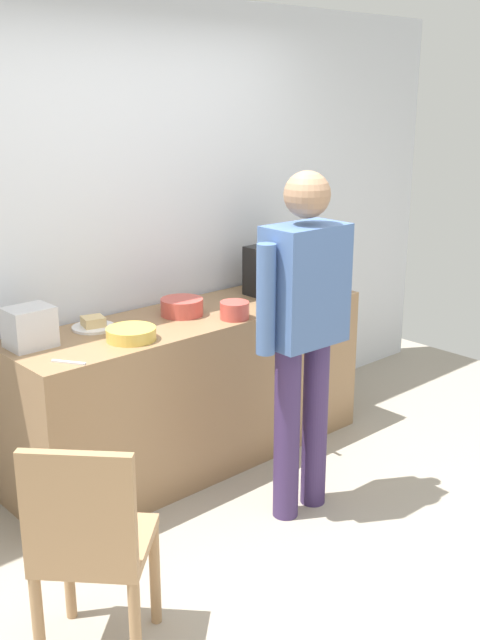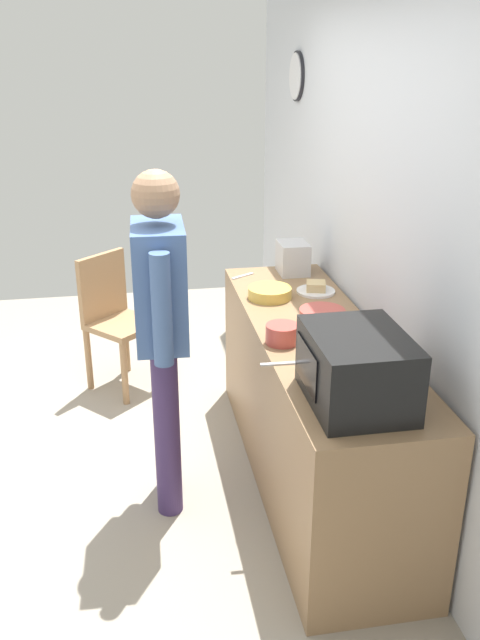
{
  "view_description": "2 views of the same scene",
  "coord_description": "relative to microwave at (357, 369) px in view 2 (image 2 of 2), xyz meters",
  "views": [
    {
      "loc": [
        -2.28,
        -1.92,
        2.08
      ],
      "look_at": [
        0.25,
        0.85,
        0.94
      ],
      "focal_mm": 42.01,
      "sensor_mm": 36.0,
      "label": 1
    },
    {
      "loc": [
        3.3,
        0.29,
        2.25
      ],
      "look_at": [
        0.38,
        0.79,
        1.04
      ],
      "focal_mm": 38.02,
      "sensor_mm": 36.0,
      "label": 2
    }
  ],
  "objects": [
    {
      "name": "cereal_bowl",
      "position": [
        -0.8,
        0.09,
        -0.1
      ],
      "size": [
        0.24,
        0.24,
        0.09
      ],
      "primitive_type": "cylinder",
      "color": "#C64C42",
      "rests_on": "kitchen_counter"
    },
    {
      "name": "wooden_chair",
      "position": [
        -2.07,
        -0.99,
        -0.52
      ],
      "size": [
        0.57,
        0.57,
        0.94
      ],
      "color": "#A87F56",
      "rests_on": "ground_plane"
    },
    {
      "name": "spoon_utensil",
      "position": [
        -1.66,
        -0.17,
        -0.15
      ],
      "size": [
        0.11,
        0.15,
        0.01
      ],
      "primitive_type": "cube",
      "rotation": [
        0.0,
        0.0,
        2.13
      ],
      "color": "silver",
      "rests_on": "kitchen_counter"
    },
    {
      "name": "toaster",
      "position": [
        -1.68,
        0.16,
        -0.05
      ],
      "size": [
        0.22,
        0.18,
        0.2
      ],
      "primitive_type": "cube",
      "color": "silver",
      "rests_on": "kitchen_counter"
    },
    {
      "name": "microwave",
      "position": [
        0.0,
        0.0,
        0.0
      ],
      "size": [
        0.5,
        0.39,
        0.3
      ],
      "color": "black",
      "rests_on": "kitchen_counter"
    },
    {
      "name": "salad_bowl",
      "position": [
        -0.63,
        -0.16,
        -0.1
      ],
      "size": [
        0.16,
        0.16,
        0.09
      ],
      "primitive_type": "cylinder",
      "color": "#C64C42",
      "rests_on": "kitchen_counter"
    },
    {
      "name": "mixing_bowl",
      "position": [
        -1.26,
        -0.08,
        -0.12
      ],
      "size": [
        0.25,
        0.25,
        0.06
      ],
      "primitive_type": "cylinder",
      "color": "gold",
      "rests_on": "kitchen_counter"
    },
    {
      "name": "person_standing",
      "position": [
        -0.69,
        -0.74,
        -0.02
      ],
      "size": [
        0.59,
        0.25,
        1.74
      ],
      "color": "#3D2B5A",
      "rests_on": "ground_plane"
    },
    {
      "name": "sandwich_plate",
      "position": [
        -1.3,
        0.2,
        -0.13
      ],
      "size": [
        0.23,
        0.23,
        0.07
      ],
      "color": "white",
      "rests_on": "kitchen_counter"
    },
    {
      "name": "kitchen_counter",
      "position": [
        -0.75,
        0.05,
        -0.6
      ],
      "size": [
        2.16,
        0.62,
        0.89
      ],
      "primitive_type": "cube",
      "color": "#93704C",
      "rests_on": "ground_plane"
    },
    {
      "name": "fork_utensil",
      "position": [
        -0.39,
        -0.23,
        -0.15
      ],
      "size": [
        0.03,
        0.17,
        0.01
      ],
      "primitive_type": "cube",
      "rotation": [
        0.0,
        0.0,
        1.53
      ],
      "color": "silver",
      "rests_on": "kitchen_counter"
    },
    {
      "name": "ground_plane",
      "position": [
        -0.97,
        -1.17,
        -1.04
      ],
      "size": [
        6.0,
        6.0,
        0.0
      ],
      "primitive_type": "plane",
      "color": "#9E9384"
    },
    {
      "name": "back_wall",
      "position": [
        -0.98,
        0.43,
        0.26
      ],
      "size": [
        5.4,
        0.13,
        2.6
      ],
      "color": "silver",
      "rests_on": "ground_plane"
    }
  ]
}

